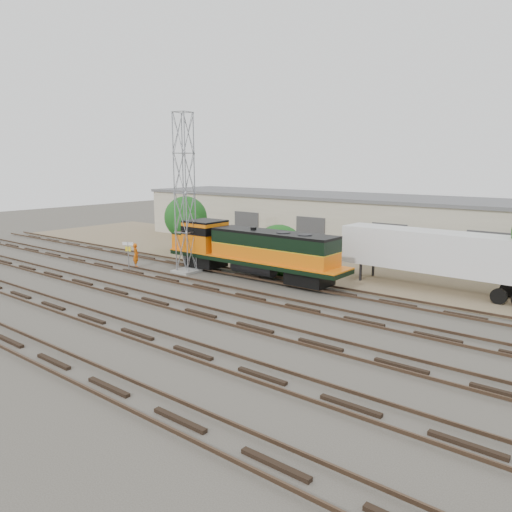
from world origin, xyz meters
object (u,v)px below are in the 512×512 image
Objects in this scene: worker at (136,255)px; signal_tower at (185,196)px; locomotive at (251,249)px; semi_trailer at (439,254)px.

signal_tower is at bearing -129.28° from worker.
locomotive reaches higher than semi_trailer.
semi_trailer reaches higher than worker.
locomotive is at bearing -128.00° from worker.
semi_trailer is at bearing 22.67° from locomotive.
signal_tower is 19.05m from semi_trailer.
signal_tower is 6.10× the size of worker.
worker is (-4.58, -1.35, -4.98)m from signal_tower.
signal_tower is 6.90m from worker.
worker is 0.15× the size of semi_trailer.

